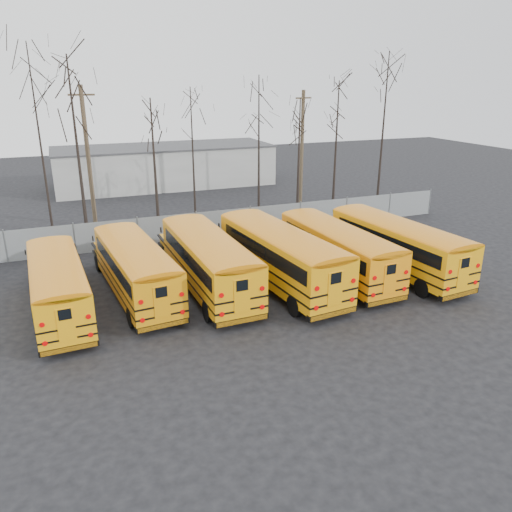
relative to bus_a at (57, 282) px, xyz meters
name	(u,v)px	position (x,y,z in m)	size (l,w,h in m)	color
ground	(262,310)	(9.12, -3.14, -1.65)	(120.00, 120.00, 0.00)	black
fence	(197,227)	(9.12, 8.86, -0.65)	(40.00, 0.04, 2.00)	gray
distant_building	(165,166)	(11.12, 28.86, 0.35)	(22.00, 8.00, 4.00)	#BBBCB6
bus_a	(57,282)	(0.00, 0.00, 0.00)	(2.84, 10.16, 2.81)	black
bus_b	(135,265)	(3.72, 0.76, 0.08)	(3.39, 10.68, 2.94)	black
bus_c	(207,257)	(7.38, 0.20, 0.19)	(2.89, 11.26, 3.13)	black
bus_d	(278,252)	(11.12, -0.56, 0.26)	(3.83, 11.82, 3.25)	black
bus_e	(336,247)	(14.65, -0.56, 0.13)	(2.97, 10.93, 3.03)	black
bus_f	(395,242)	(18.20, -1.17, 0.18)	(3.58, 11.32, 3.12)	black
utility_pole_left	(88,157)	(2.83, 15.18, 3.64)	(1.83, 0.32, 10.29)	brown
utility_pole_right	(302,148)	(20.59, 15.80, 3.39)	(1.68, 0.72, 9.81)	#4F402C
tree_2	(40,143)	(-0.24, 14.26, 4.84)	(0.26, 0.26, 12.97)	black
tree_3	(78,150)	(2.06, 12.79, 4.45)	(0.26, 0.26, 12.18)	black
tree_4	(155,169)	(6.97, 11.42, 3.10)	(0.26, 0.26, 9.48)	black
tree_5	(193,156)	(10.46, 14.25, 3.42)	(0.26, 0.26, 10.13)	black
tree_6	(259,147)	(15.99, 14.38, 3.84)	(0.26, 0.26, 10.98)	black
tree_7	(299,158)	(18.85, 12.86, 2.96)	(0.26, 0.26, 9.22)	black
tree_8	(336,148)	(22.36, 13.07, 3.63)	(0.26, 0.26, 10.55)	black
tree_9	(383,130)	(27.46, 13.86, 4.79)	(0.26, 0.26, 12.87)	black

